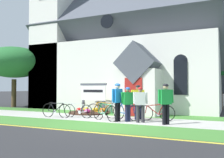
% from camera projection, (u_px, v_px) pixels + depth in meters
% --- Properties ---
extents(ground, '(140.00, 140.00, 0.00)m').
position_uv_depth(ground, '(136.00, 115.00, 14.32)').
color(ground, '#2B2B2D').
extents(sidewalk_slab, '(32.00, 2.54, 0.01)m').
position_uv_depth(sidewalk_slab, '(81.00, 117.00, 13.38)').
color(sidewalk_slab, '#B7B5AD').
rests_on(sidewalk_slab, ground).
extents(grass_verge, '(32.00, 2.26, 0.01)m').
position_uv_depth(grass_verge, '(52.00, 123.00, 11.21)').
color(grass_verge, '#427F33').
rests_on(grass_verge, ground).
extents(church_lawn, '(24.00, 1.91, 0.01)m').
position_uv_depth(church_lawn, '(100.00, 113.00, 15.39)').
color(church_lawn, '#427F33').
rests_on(church_lawn, ground).
extents(curb_paint_stripe, '(28.00, 0.16, 0.01)m').
position_uv_depth(curb_paint_stripe, '(31.00, 127.00, 10.05)').
color(curb_paint_stripe, yellow).
rests_on(curb_paint_stripe, ground).
extents(church_building, '(13.79, 12.02, 12.05)m').
position_uv_depth(church_building, '(130.00, 51.00, 20.89)').
color(church_building, silver).
rests_on(church_building, ground).
extents(church_sign, '(1.87, 0.20, 1.83)m').
position_uv_depth(church_sign, '(93.00, 93.00, 15.77)').
color(church_sign, '#474C56').
rests_on(church_sign, ground).
extents(flower_bed, '(2.46, 2.46, 0.34)m').
position_uv_depth(flower_bed, '(89.00, 112.00, 15.28)').
color(flower_bed, '#382319').
rests_on(flower_bed, ground).
extents(bicycle_silver, '(1.66, 0.65, 0.85)m').
position_uv_depth(bicycle_silver, '(126.00, 112.00, 12.25)').
color(bicycle_silver, black).
rests_on(bicycle_silver, ground).
extents(bicycle_white, '(1.76, 0.11, 0.80)m').
position_uv_depth(bicycle_white, '(78.00, 111.00, 13.18)').
color(bicycle_white, black).
rests_on(bicycle_white, ground).
extents(bicycle_black, '(1.69, 0.57, 0.85)m').
position_uv_depth(bicycle_black, '(156.00, 113.00, 11.99)').
color(bicycle_black, black).
rests_on(bicycle_black, ground).
extents(bicycle_yellow, '(1.80, 0.08, 0.81)m').
position_uv_depth(bicycle_yellow, '(56.00, 110.00, 13.24)').
color(bicycle_yellow, black).
rests_on(bicycle_yellow, ground).
extents(bicycle_blue, '(1.71, 0.36, 0.87)m').
position_uv_depth(bicycle_blue, '(103.00, 110.00, 13.02)').
color(bicycle_blue, black).
rests_on(bicycle_blue, ground).
extents(bicycle_green, '(1.63, 0.70, 0.86)m').
position_uv_depth(bicycle_green, '(105.00, 112.00, 11.97)').
color(bicycle_green, black).
rests_on(bicycle_green, ground).
extents(cyclist_in_white_jersey, '(0.51, 0.50, 1.59)m').
position_uv_depth(cyclist_in_white_jersey, '(128.00, 102.00, 11.64)').
color(cyclist_in_white_jersey, '#191E38').
rests_on(cyclist_in_white_jersey, ground).
extents(cyclist_in_red_jersey, '(0.62, 0.37, 1.59)m').
position_uv_depth(cyclist_in_red_jersey, '(140.00, 102.00, 11.33)').
color(cyclist_in_red_jersey, '#2D2D33').
rests_on(cyclist_in_red_jersey, ground).
extents(cyclist_in_blue_jersey, '(0.33, 0.72, 1.76)m').
position_uv_depth(cyclist_in_blue_jersey, '(118.00, 99.00, 11.68)').
color(cyclist_in_blue_jersey, black).
rests_on(cyclist_in_blue_jersey, ground).
extents(cyclist_in_orange_jersey, '(0.57, 0.51, 1.74)m').
position_uv_depth(cyclist_in_orange_jersey, '(166.00, 100.00, 10.70)').
color(cyclist_in_orange_jersey, black).
rests_on(cyclist_in_orange_jersey, ground).
extents(cyclist_in_yellow_jersey, '(0.63, 0.41, 1.69)m').
position_uv_depth(cyclist_in_yellow_jersey, '(138.00, 99.00, 12.46)').
color(cyclist_in_yellow_jersey, '#191E38').
rests_on(cyclist_in_yellow_jersey, ground).
extents(roadside_conifer, '(3.13, 3.13, 8.18)m').
position_uv_depth(roadside_conifer, '(220.00, 36.00, 18.21)').
color(roadside_conifer, '#4C3823').
rests_on(roadside_conifer, ground).
extents(yard_deciduous_tree, '(5.10, 5.10, 4.79)m').
position_uv_depth(yard_deciduous_tree, '(14.00, 63.00, 20.28)').
color(yard_deciduous_tree, '#4C3823').
rests_on(yard_deciduous_tree, ground).
extents(distant_hill, '(98.75, 52.14, 25.84)m').
position_uv_depth(distant_hill, '(168.00, 92.00, 80.97)').
color(distant_hill, '#847A5B').
rests_on(distant_hill, ground).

